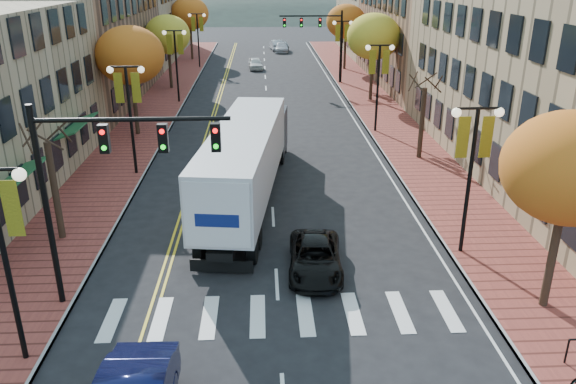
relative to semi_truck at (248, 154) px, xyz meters
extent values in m
plane|color=black|center=(1.12, -12.24, -2.34)|extent=(200.00, 200.00, 0.00)
cube|color=brown|center=(-7.88, 20.26, -2.27)|extent=(4.00, 85.00, 0.15)
cube|color=brown|center=(10.12, 20.26, -2.27)|extent=(4.00, 85.00, 0.15)
cube|color=brown|center=(-15.88, 23.76, 3.16)|extent=(12.00, 24.00, 11.00)
cube|color=#9E8966|center=(-15.88, 48.76, 2.41)|extent=(12.00, 26.00, 9.50)
cube|color=brown|center=(19.62, 29.76, 2.66)|extent=(15.00, 24.00, 10.00)
cube|color=#9E8966|center=(19.62, 51.76, 3.16)|extent=(15.00, 20.00, 11.00)
cylinder|color=#382619|center=(-7.88, -4.24, -0.09)|extent=(0.28, 0.28, 4.20)
cylinder|color=#382619|center=(-7.88, 11.76, 0.26)|extent=(0.28, 0.28, 4.90)
ellipsoid|color=#CD5218|center=(-7.88, 11.76, 3.12)|extent=(4.48, 4.48, 3.81)
cylinder|color=#382619|center=(-7.88, 27.76, 0.08)|extent=(0.28, 0.28, 4.55)
ellipsoid|color=gold|center=(-7.88, 27.76, 2.73)|extent=(4.16, 4.16, 3.54)
cylinder|color=#382619|center=(-7.88, 45.76, 0.33)|extent=(0.28, 0.28, 5.04)
ellipsoid|color=#CD5218|center=(-7.88, 45.76, 3.27)|extent=(4.61, 4.61, 3.92)
cylinder|color=#382619|center=(10.12, -10.24, 0.08)|extent=(0.28, 0.28, 4.55)
ellipsoid|color=#CD5218|center=(10.12, -10.24, 2.73)|extent=(4.16, 4.16, 3.54)
cylinder|color=#382619|center=(10.12, 5.76, -0.09)|extent=(0.28, 0.28, 4.20)
cylinder|color=#382619|center=(10.12, 21.76, 0.26)|extent=(0.28, 0.28, 4.90)
ellipsoid|color=gold|center=(10.12, 21.76, 3.12)|extent=(4.48, 4.48, 3.81)
cylinder|color=#382619|center=(10.12, 37.76, 0.19)|extent=(0.28, 0.28, 4.76)
ellipsoid|color=#CD5218|center=(10.12, 37.76, 2.96)|extent=(4.35, 4.35, 3.70)
cylinder|color=black|center=(-6.38, -12.24, 0.66)|extent=(0.16, 0.16, 6.00)
sphere|color=#FFF2CC|center=(-5.58, -12.24, 3.51)|extent=(0.36, 0.36, 0.36)
cube|color=gold|center=(-5.93, -12.24, 2.56)|extent=(0.45, 0.03, 1.60)
cylinder|color=black|center=(-6.38, 3.76, 0.66)|extent=(0.16, 0.16, 6.00)
cylinder|color=black|center=(-6.38, 3.76, 3.66)|extent=(1.60, 0.10, 0.10)
sphere|color=#FFF2CC|center=(-7.18, 3.76, 3.51)|extent=(0.36, 0.36, 0.36)
sphere|color=#FFF2CC|center=(-5.58, 3.76, 3.51)|extent=(0.36, 0.36, 0.36)
cube|color=gold|center=(-6.83, 3.76, 2.56)|extent=(0.45, 0.03, 1.60)
cube|color=gold|center=(-5.93, 3.76, 2.56)|extent=(0.45, 0.03, 1.60)
cylinder|color=black|center=(-6.38, 21.76, 0.66)|extent=(0.16, 0.16, 6.00)
cylinder|color=black|center=(-6.38, 21.76, 3.66)|extent=(1.60, 0.10, 0.10)
sphere|color=#FFF2CC|center=(-7.18, 21.76, 3.51)|extent=(0.36, 0.36, 0.36)
sphere|color=#FFF2CC|center=(-5.58, 21.76, 3.51)|extent=(0.36, 0.36, 0.36)
cube|color=gold|center=(-6.83, 21.76, 2.56)|extent=(0.45, 0.03, 1.60)
cube|color=gold|center=(-5.93, 21.76, 2.56)|extent=(0.45, 0.03, 1.60)
cylinder|color=black|center=(-6.38, 39.76, 0.66)|extent=(0.16, 0.16, 6.00)
cylinder|color=black|center=(-6.38, 39.76, 3.66)|extent=(1.60, 0.10, 0.10)
sphere|color=#FFF2CC|center=(-7.18, 39.76, 3.51)|extent=(0.36, 0.36, 0.36)
sphere|color=#FFF2CC|center=(-5.58, 39.76, 3.51)|extent=(0.36, 0.36, 0.36)
cube|color=gold|center=(-6.83, 39.76, 2.56)|extent=(0.45, 0.03, 1.60)
cube|color=gold|center=(-5.93, 39.76, 2.56)|extent=(0.45, 0.03, 1.60)
cylinder|color=black|center=(8.62, -6.24, 0.66)|extent=(0.16, 0.16, 6.00)
cylinder|color=black|center=(8.62, -6.24, 3.66)|extent=(1.60, 0.10, 0.10)
sphere|color=#FFF2CC|center=(7.82, -6.24, 3.51)|extent=(0.36, 0.36, 0.36)
sphere|color=#FFF2CC|center=(9.42, -6.24, 3.51)|extent=(0.36, 0.36, 0.36)
cube|color=gold|center=(8.17, -6.24, 2.56)|extent=(0.45, 0.03, 1.60)
cube|color=gold|center=(9.07, -6.24, 2.56)|extent=(0.45, 0.03, 1.60)
cylinder|color=black|center=(8.62, 11.76, 0.66)|extent=(0.16, 0.16, 6.00)
cylinder|color=black|center=(8.62, 11.76, 3.66)|extent=(1.60, 0.10, 0.10)
sphere|color=#FFF2CC|center=(7.82, 11.76, 3.51)|extent=(0.36, 0.36, 0.36)
sphere|color=#FFF2CC|center=(9.42, 11.76, 3.51)|extent=(0.36, 0.36, 0.36)
cube|color=gold|center=(8.17, 11.76, 2.56)|extent=(0.45, 0.03, 1.60)
cube|color=gold|center=(9.07, 11.76, 2.56)|extent=(0.45, 0.03, 1.60)
cylinder|color=black|center=(8.62, 29.76, 0.66)|extent=(0.16, 0.16, 6.00)
cylinder|color=black|center=(8.62, 29.76, 3.66)|extent=(1.60, 0.10, 0.10)
sphere|color=#FFF2CC|center=(7.82, 29.76, 3.51)|extent=(0.36, 0.36, 0.36)
sphere|color=#FFF2CC|center=(9.42, 29.76, 3.51)|extent=(0.36, 0.36, 0.36)
cube|color=gold|center=(8.17, 29.76, 2.56)|extent=(0.45, 0.03, 1.60)
cube|color=gold|center=(9.07, 29.76, 2.56)|extent=(0.45, 0.03, 1.60)
cylinder|color=black|center=(-6.28, -9.24, 1.16)|extent=(0.20, 0.20, 7.00)
cylinder|color=black|center=(-3.28, -9.24, 4.16)|extent=(6.00, 0.14, 0.14)
cube|color=black|center=(-4.18, -9.24, 3.56)|extent=(0.30, 0.25, 0.90)
sphere|color=#FF0C0C|center=(-4.18, -9.38, 3.81)|extent=(0.16, 0.16, 0.16)
cube|color=black|center=(-2.38, -9.24, 3.56)|extent=(0.30, 0.25, 0.90)
sphere|color=#FF0C0C|center=(-2.38, -9.38, 3.81)|extent=(0.16, 0.16, 0.16)
cube|color=black|center=(-0.76, -9.24, 3.56)|extent=(0.30, 0.25, 0.90)
sphere|color=#FF0C0C|center=(-0.76, -9.38, 3.81)|extent=(0.16, 0.16, 0.16)
cylinder|color=black|center=(8.52, 29.76, 1.16)|extent=(0.20, 0.20, 7.00)
cylinder|color=black|center=(5.52, 29.76, 4.16)|extent=(6.00, 0.14, 0.14)
cube|color=black|center=(6.42, 29.76, 3.56)|extent=(0.30, 0.25, 0.90)
sphere|color=#FF0C0C|center=(6.42, 29.62, 3.81)|extent=(0.16, 0.16, 0.16)
cube|color=black|center=(4.62, 29.76, 3.56)|extent=(0.30, 0.25, 0.90)
sphere|color=#FF0C0C|center=(4.62, 29.62, 3.81)|extent=(0.16, 0.16, 0.16)
cube|color=black|center=(3.00, 29.76, 3.56)|extent=(0.30, 0.25, 0.90)
sphere|color=#FF0C0C|center=(3.00, 29.62, 3.81)|extent=(0.16, 0.16, 0.16)
cube|color=black|center=(-0.16, -1.27, -1.49)|extent=(2.62, 13.05, 0.35)
cube|color=silver|center=(-0.16, -1.27, 0.26)|extent=(4.22, 13.25, 2.81)
cube|color=black|center=(0.84, 6.68, -0.69)|extent=(2.86, 3.30, 2.51)
cylinder|color=black|center=(-1.86, -6.31, -1.84)|extent=(0.47, 1.04, 1.00)
cylinder|color=black|center=(0.23, -6.58, -1.84)|extent=(0.47, 1.04, 1.00)
cylinder|color=black|center=(-1.71, -5.12, -1.84)|extent=(0.47, 1.04, 1.00)
cylinder|color=black|center=(0.38, -5.38, -1.84)|extent=(0.47, 1.04, 1.00)
cylinder|color=black|center=(-0.35, 5.62, -1.84)|extent=(0.47, 1.04, 1.00)
cylinder|color=black|center=(1.74, 5.36, -1.84)|extent=(0.47, 1.04, 1.00)
cylinder|color=black|center=(-0.08, 7.81, -1.84)|extent=(0.47, 1.04, 1.00)
cylinder|color=black|center=(2.01, 7.54, -1.84)|extent=(0.47, 1.04, 1.00)
imported|color=black|center=(2.61, -7.38, -1.75)|extent=(2.25, 4.39, 1.19)
imported|color=silver|center=(0.06, 38.74, -1.71)|extent=(1.78, 3.84, 1.27)
imported|color=#B1B0B8|center=(3.62, 52.65, -1.69)|extent=(2.21, 4.63, 1.30)
imported|color=#B2B2BA|center=(2.92, 54.41, -1.63)|extent=(2.04, 4.50, 1.43)
camera|label=1|loc=(0.68, -26.08, 8.45)|focal=35.00mm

